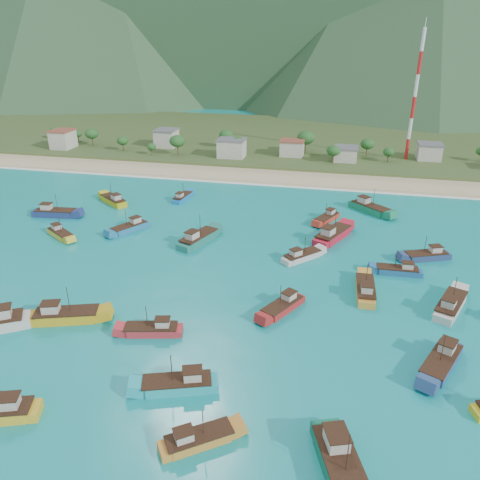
% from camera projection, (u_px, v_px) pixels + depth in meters
% --- Properties ---
extents(ground, '(600.00, 600.00, 0.00)m').
position_uv_depth(ground, '(245.00, 294.00, 90.04)').
color(ground, '#0D8796').
rests_on(ground, ground).
extents(beach, '(400.00, 18.00, 1.20)m').
position_uv_depth(beach, '(292.00, 178.00, 160.37)').
color(beach, beige).
rests_on(beach, ground).
extents(land, '(400.00, 110.00, 2.40)m').
position_uv_depth(land, '(308.00, 141.00, 214.68)').
color(land, '#385123').
rests_on(land, ground).
extents(surf_line, '(400.00, 2.50, 0.08)m').
position_uv_depth(surf_line, '(289.00, 186.00, 151.91)').
color(surf_line, white).
rests_on(surf_line, ground).
extents(village, '(219.43, 25.10, 6.99)m').
position_uv_depth(village, '(303.00, 149.00, 179.37)').
color(village, beige).
rests_on(village, ground).
extents(vegetation, '(279.34, 26.09, 9.15)m').
position_uv_depth(vegetation, '(286.00, 146.00, 180.78)').
color(vegetation, '#235623').
rests_on(vegetation, ground).
extents(radio_tower, '(1.20, 1.20, 45.73)m').
position_uv_depth(radio_tower, '(415.00, 97.00, 168.32)').
color(radio_tower, red).
rests_on(radio_tower, ground).
extents(boat_0, '(7.87, 10.49, 6.12)m').
position_uv_depth(boat_0, '(130.00, 228.00, 118.15)').
color(boat_0, '#1F6999').
rests_on(boat_0, ground).
extents(boat_1, '(8.73, 9.06, 5.74)m').
position_uv_depth(boat_1, '(302.00, 257.00, 103.37)').
color(boat_1, beige).
rests_on(boat_1, ground).
extents(boat_3, '(7.52, 10.22, 5.94)m').
position_uv_depth(boat_3, '(283.00, 307.00, 84.50)').
color(boat_3, '#A22121').
rests_on(boat_3, ground).
extents(boat_4, '(8.14, 13.77, 7.82)m').
position_uv_depth(boat_4, '(342.00, 469.00, 52.90)').
color(boat_4, '#0F6549').
rests_on(boat_4, ground).
extents(boat_6, '(7.65, 12.82, 7.28)m').
position_uv_depth(boat_6, '(198.00, 239.00, 111.32)').
color(boat_6, '#1F6D61').
rests_on(boat_6, ground).
extents(boat_7, '(10.76, 9.27, 6.52)m').
position_uv_depth(boat_7, '(113.00, 201.00, 136.76)').
color(boat_7, gold).
rests_on(boat_7, ground).
extents(boat_9, '(3.79, 9.27, 5.32)m').
position_uv_depth(boat_9, '(182.00, 198.00, 139.86)').
color(boat_9, blue).
rests_on(boat_9, ground).
extents(boat_10, '(9.36, 7.49, 5.55)m').
position_uv_depth(boat_10, '(60.00, 234.00, 114.84)').
color(boat_10, gold).
rests_on(boat_10, ground).
extents(boat_11, '(8.03, 11.68, 6.72)m').
position_uv_depth(boat_11, '(441.00, 363.00, 70.16)').
color(boat_11, navy).
rests_on(boat_11, ground).
extents(boat_12, '(3.53, 11.06, 6.49)m').
position_uv_depth(boat_12, '(365.00, 290.00, 89.71)').
color(boat_12, gold).
rests_on(boat_12, ground).
extents(boat_13, '(11.74, 11.10, 7.38)m').
position_uv_depth(boat_13, '(370.00, 208.00, 130.39)').
color(boat_13, '#15784F').
rests_on(boat_13, ground).
extents(boat_14, '(10.13, 4.98, 5.75)m').
position_uv_depth(boat_14, '(152.00, 330.00, 77.99)').
color(boat_14, '#B82C33').
rests_on(boat_14, ground).
extents(boat_15, '(7.71, 11.86, 6.77)m').
position_uv_depth(boat_15, '(450.00, 306.00, 84.62)').
color(boat_15, beige).
rests_on(boat_15, ground).
extents(boat_16, '(12.08, 4.76, 6.95)m').
position_uv_depth(boat_16, '(55.00, 213.00, 127.34)').
color(boat_16, navy).
rests_on(boat_16, ground).
extents(boat_17, '(9.43, 3.02, 5.53)m').
position_uv_depth(boat_17, '(398.00, 271.00, 97.25)').
color(boat_17, '#1E5991').
rests_on(boat_17, ground).
extents(boat_18, '(9.17, 13.55, 7.77)m').
position_uv_depth(boat_18, '(332.00, 235.00, 113.07)').
color(boat_18, red).
rests_on(boat_18, ground).
extents(boat_19, '(6.72, 9.86, 5.66)m').
position_uv_depth(boat_19, '(327.00, 219.00, 124.20)').
color(boat_19, '#B83424').
rests_on(boat_19, ground).
extents(boat_21, '(11.32, 6.53, 6.42)m').
position_uv_depth(boat_21, '(179.00, 385.00, 65.82)').
color(boat_21, '#1EA6B3').
rests_on(boat_21, ground).
extents(boat_23, '(10.58, 6.56, 6.02)m').
position_uv_depth(boat_23, '(427.00, 256.00, 103.49)').
color(boat_23, navy).
rests_on(boat_23, ground).
extents(boat_26, '(12.57, 7.17, 7.13)m').
position_uv_depth(boat_26, '(66.00, 316.00, 81.43)').
color(boat_26, gold).
rests_on(boat_26, ground).
extents(boat_27, '(9.23, 7.65, 5.53)m').
position_uv_depth(boat_27, '(198.00, 440.00, 57.19)').
color(boat_27, orange).
rests_on(boat_27, ground).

